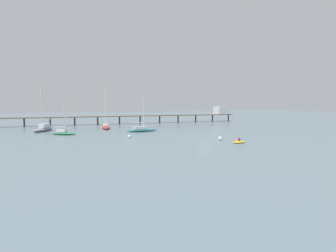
% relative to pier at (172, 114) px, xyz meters
% --- Properties ---
extents(ground_plane, '(400.00, 400.00, 0.00)m').
position_rel_pier_xyz_m(ground_plane, '(-16.33, -51.08, -3.39)').
color(ground_plane, slate).
extents(pier, '(85.13, 4.65, 5.92)m').
position_rel_pier_xyz_m(pier, '(0.00, 0.00, 0.00)').
color(pier, brown).
rests_on(pier, ground_plane).
extents(sailboat_green, '(6.00, 4.96, 7.44)m').
position_rel_pier_xyz_m(sailboat_green, '(-41.52, -29.76, -2.85)').
color(sailboat_green, '#287F4C').
rests_on(sailboat_green, ground_plane).
extents(sailboat_gray, '(6.50, 9.14, 12.18)m').
position_rel_pier_xyz_m(sailboat_gray, '(-45.45, -18.77, -2.55)').
color(sailboat_gray, gray).
rests_on(sailboat_gray, ground_plane).
extents(sailboat_teal, '(8.50, 2.68, 9.87)m').
position_rel_pier_xyz_m(sailboat_teal, '(-22.27, -29.71, -2.75)').
color(sailboat_teal, '#1E727A').
rests_on(sailboat_teal, ground_plane).
extents(sailboat_red, '(4.03, 10.06, 12.15)m').
position_rel_pier_xyz_m(sailboat_red, '(-28.66, -16.73, -2.70)').
color(sailboat_red, red).
rests_on(sailboat_red, ground_plane).
extents(dinghy_yellow, '(3.16, 1.83, 1.14)m').
position_rel_pier_xyz_m(dinghy_yellow, '(-13.21, -58.55, -3.18)').
color(dinghy_yellow, yellow).
rests_on(dinghy_yellow, ground_plane).
extents(mooring_buoy_mid, '(0.80, 0.80, 0.80)m').
position_rel_pier_xyz_m(mooring_buoy_mid, '(-14.26, -53.84, -2.99)').
color(mooring_buoy_mid, silver).
rests_on(mooring_buoy_mid, ground_plane).
extents(mooring_buoy_outer, '(0.70, 0.70, 0.70)m').
position_rel_pier_xyz_m(mooring_buoy_outer, '(-29.53, -42.91, -3.04)').
color(mooring_buoy_outer, silver).
rests_on(mooring_buoy_outer, ground_plane).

